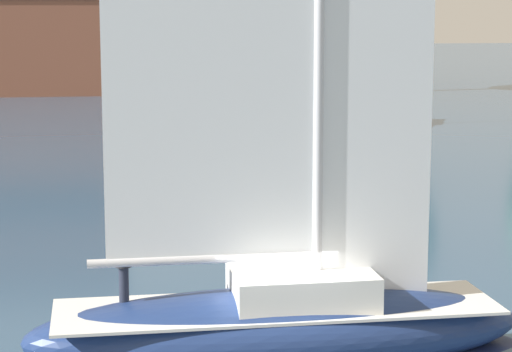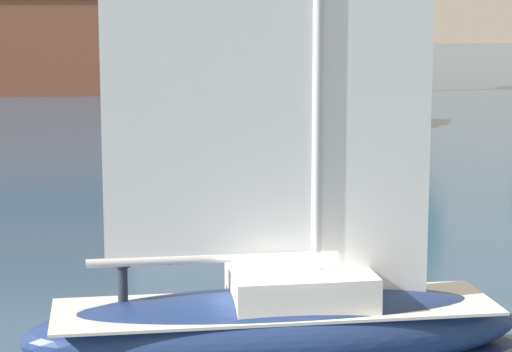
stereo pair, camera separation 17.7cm
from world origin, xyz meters
name	(u,v)px [view 1 (the left image)]	position (x,y,z in m)	size (l,w,h in m)	color
sailboat_main	(278,319)	(0.02, 0.00, 1.12)	(10.38, 3.11, 14.19)	navy
sailboat_moored_far_slip	(409,115)	(15.98, 43.58, 0.58)	(4.26, 6.27, 8.47)	maroon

